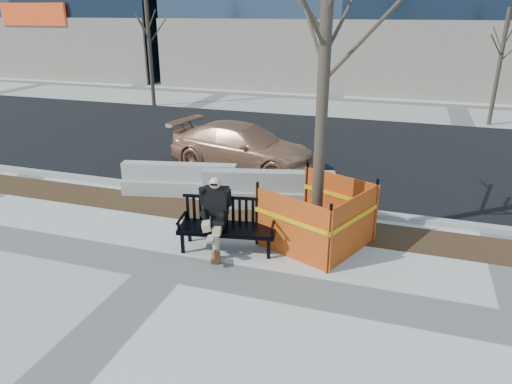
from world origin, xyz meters
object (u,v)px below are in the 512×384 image
seated_man (216,247)px  sedan (243,168)px  bench (228,249)px  jersey_barrier_right (268,206)px  jersey_barrier_left (180,194)px  tree_fence (315,242)px

seated_man → sedan: (-1.20, 5.03, 0.00)m
bench → jersey_barrier_right: bearing=76.6°
jersey_barrier_left → jersey_barrier_right: bearing=-13.3°
sedan → jersey_barrier_left: size_ratio=1.55×
tree_fence → sedan: tree_fence is taller
bench → jersey_barrier_right: bench is taller
bench → seated_man: (-0.26, 0.01, 0.00)m
tree_fence → jersey_barrier_left: tree_fence is taller
jersey_barrier_right → jersey_barrier_left: bearing=164.8°
sedan → jersey_barrier_left: (-0.82, -2.59, 0.00)m
seated_man → sedan: bearing=93.1°
bench → sedan: (-1.47, 5.04, 0.00)m
jersey_barrier_right → tree_fence: bearing=-60.3°
sedan → jersey_barrier_right: bearing=-138.4°
sedan → jersey_barrier_right: (1.59, -2.64, 0.00)m
seated_man → tree_fence: tree_fence is taller
seated_man → tree_fence: (1.87, 0.84, 0.00)m
bench → jersey_barrier_left: size_ratio=0.66×
jersey_barrier_left → jersey_barrier_right: 2.41m
sedan → jersey_barrier_left: 2.72m
seated_man → jersey_barrier_right: size_ratio=0.46×
sedan → jersey_barrier_left: sedan is taller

